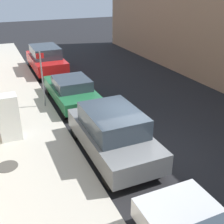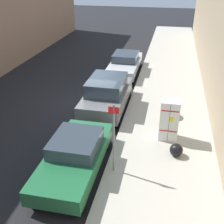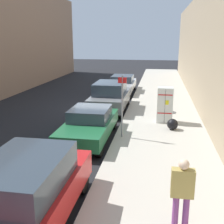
# 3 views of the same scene
# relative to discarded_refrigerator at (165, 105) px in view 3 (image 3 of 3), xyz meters

# --- Properties ---
(ground_plane) EXTENTS (80.00, 80.00, 0.00)m
(ground_plane) POSITION_rel_discarded_refrigerator_xyz_m (4.23, -2.79, -1.05)
(ground_plane) COLOR black
(sidewalk_slab) EXTENTS (4.10, 44.00, 0.16)m
(sidewalk_slab) POSITION_rel_discarded_refrigerator_xyz_m (0.11, -2.79, -0.97)
(sidewalk_slab) COLOR #B2ADA0
(sidewalk_slab) RESTS_ON ground
(building_facade_near) EXTENTS (2.10, 39.60, 7.08)m
(building_facade_near) POSITION_rel_discarded_refrigerator_xyz_m (-2.99, -2.79, 2.49)
(building_facade_near) COLOR tan
(building_facade_near) RESTS_ON ground
(discarded_refrigerator) EXTENTS (0.77, 0.66, 1.78)m
(discarded_refrigerator) POSITION_rel_discarded_refrigerator_xyz_m (0.00, 0.00, 0.00)
(discarded_refrigerator) COLOR silver
(discarded_refrigerator) RESTS_ON sidewalk_slab
(manhole_cover) EXTENTS (0.70, 0.70, 0.02)m
(manhole_cover) POSITION_rel_discarded_refrigerator_xyz_m (-0.37, -1.90, -0.88)
(manhole_cover) COLOR #47443F
(manhole_cover) RESTS_ON sidewalk_slab
(street_sign_post) EXTENTS (0.36, 0.07, 2.67)m
(street_sign_post) POSITION_rel_discarded_refrigerator_xyz_m (1.83, 2.59, 0.60)
(street_sign_post) COLOR slate
(street_sign_post) RESTS_ON sidewalk_slab
(trash_bag) EXTENTS (0.51, 0.51, 0.51)m
(trash_bag) POSITION_rel_discarded_refrigerator_xyz_m (-0.37, 1.21, -0.63)
(trash_bag) COLOR black
(trash_bag) RESTS_ON sidewalk_slab
(pedestrian_walking_far) EXTENTS (0.49, 0.23, 1.71)m
(pedestrian_walking_far) POSITION_rel_discarded_refrigerator_xyz_m (-0.25, 8.44, 0.11)
(pedestrian_walking_far) COLOR #7A3D7F
(pedestrian_walking_far) RESTS_ON sidewalk_slab
(parked_sedan_silver) EXTENTS (1.86, 4.77, 1.40)m
(parked_sedan_silver) POSITION_rel_discarded_refrigerator_xyz_m (3.23, -8.05, -0.32)
(parked_sedan_silver) COLOR silver
(parked_sedan_silver) RESTS_ON ground
(parked_suv_gray) EXTENTS (1.99, 4.46, 1.74)m
(parked_suv_gray) POSITION_rel_discarded_refrigerator_xyz_m (3.23, -2.41, -0.16)
(parked_suv_gray) COLOR slate
(parked_suv_gray) RESTS_ON ground
(parked_sedan_green) EXTENTS (1.86, 4.51, 1.39)m
(parked_sedan_green) POSITION_rel_discarded_refrigerator_xyz_m (3.23, 2.74, -0.33)
(parked_sedan_green) COLOR #1E6038
(parked_sedan_green) RESTS_ON ground
(parked_suv_red) EXTENTS (1.96, 4.72, 1.76)m
(parked_suv_red) POSITION_rel_discarded_refrigerator_xyz_m (3.23, 8.75, -0.14)
(parked_suv_red) COLOR red
(parked_suv_red) RESTS_ON ground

